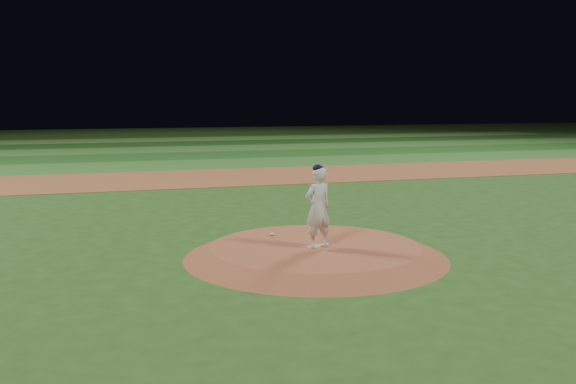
{
  "coord_description": "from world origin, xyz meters",
  "views": [
    {
      "loc": [
        -4.33,
        -12.35,
        3.3
      ],
      "look_at": [
        0.0,
        2.0,
        1.1
      ],
      "focal_mm": 40.0,
      "sensor_mm": 36.0,
      "label": 1
    }
  ],
  "objects_px": {
    "pitchers_mound": "(316,251)",
    "rosin_bag": "(272,234)",
    "pitching_rubber": "(318,246)",
    "pitcher_on_mound": "(318,207)"
  },
  "relations": [
    {
      "from": "pitching_rubber",
      "to": "rosin_bag",
      "type": "xyz_separation_m",
      "value": [
        -0.63,
        1.31,
        0.02
      ]
    },
    {
      "from": "pitchers_mound",
      "to": "pitching_rubber",
      "type": "distance_m",
      "value": 0.17
    },
    {
      "from": "pitchers_mound",
      "to": "pitching_rubber",
      "type": "height_order",
      "value": "pitching_rubber"
    },
    {
      "from": "rosin_bag",
      "to": "pitcher_on_mound",
      "type": "bearing_deg",
      "value": -67.66
    },
    {
      "from": "pitching_rubber",
      "to": "pitcher_on_mound",
      "type": "distance_m",
      "value": 0.84
    },
    {
      "from": "pitchers_mound",
      "to": "rosin_bag",
      "type": "bearing_deg",
      "value": 116.7
    },
    {
      "from": "pitchers_mound",
      "to": "rosin_bag",
      "type": "xyz_separation_m",
      "value": [
        -0.61,
        1.21,
        0.16
      ]
    },
    {
      "from": "pitchers_mound",
      "to": "rosin_bag",
      "type": "relative_size",
      "value": 47.72
    },
    {
      "from": "rosin_bag",
      "to": "pitchers_mound",
      "type": "bearing_deg",
      "value": -63.3
    },
    {
      "from": "pitching_rubber",
      "to": "rosin_bag",
      "type": "relative_size",
      "value": 4.7
    }
  ]
}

